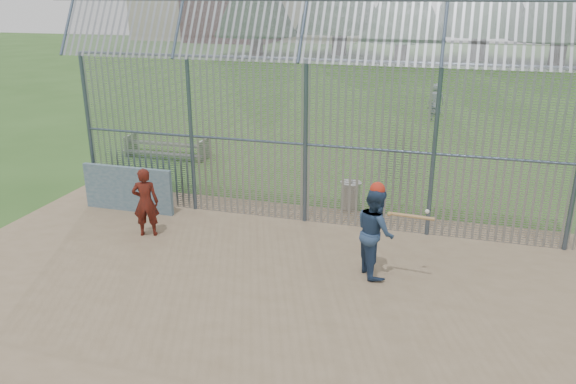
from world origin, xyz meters
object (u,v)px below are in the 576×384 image
(trash_can, at_px, (351,195))
(bleacher, at_px, (167,145))
(onlooker, at_px, (146,202))
(dugout_wall, at_px, (128,189))
(batter, at_px, (375,232))

(trash_can, height_order, bleacher, trash_can)
(onlooker, bearing_deg, dugout_wall, -64.36)
(trash_can, distance_m, bleacher, 7.77)
(onlooker, bearing_deg, bleacher, -85.11)
(onlooker, relative_size, bleacher, 0.55)
(batter, height_order, onlooker, batter)
(trash_can, xyz_separation_m, bleacher, (-7.07, 3.21, 0.03))
(batter, distance_m, bleacher, 10.60)
(onlooker, height_order, bleacher, onlooker)
(onlooker, height_order, trash_can, onlooker)
(dugout_wall, distance_m, batter, 6.88)
(batter, bearing_deg, onlooker, 56.72)
(bleacher, bearing_deg, onlooker, -66.10)
(dugout_wall, bearing_deg, bleacher, 106.95)
(batter, height_order, trash_can, batter)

